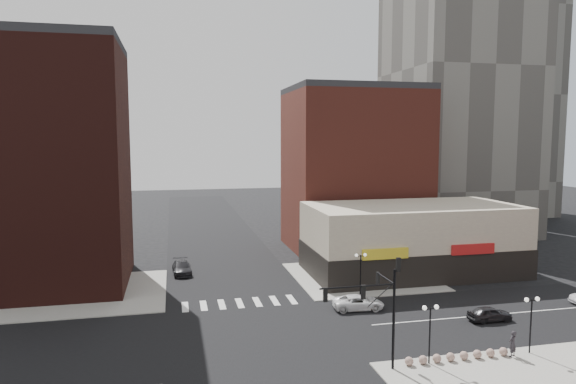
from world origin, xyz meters
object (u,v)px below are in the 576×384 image
object	(u,v)px
traffic_signal	(378,298)
dark_sedan_north	(182,268)
street_lamp_ne	(361,263)
pedestrian	(512,344)
white_suv	(358,302)
street_lamp_se_a	(430,319)
street_lamp_se_b	(531,310)
dark_sedan_east	(490,314)

from	to	relation	value
traffic_signal	dark_sedan_north	xyz separation A→B (m)	(-12.50, 28.16, -4.24)
street_lamp_ne	pedestrian	size ratio (longest dim) A/B	2.20
white_suv	pedestrian	xyz separation A→B (m)	(7.04, -12.33, 0.41)
street_lamp_se_a	pedestrian	world-z (taller)	street_lamp_se_a
traffic_signal	pedestrian	world-z (taller)	traffic_signal
pedestrian	street_lamp_ne	bearing A→B (deg)	-96.78
dark_sedan_north	pedestrian	size ratio (longest dim) A/B	2.65
dark_sedan_north	white_suv	bearing A→B (deg)	-49.44
street_lamp_se_a	street_lamp_se_b	distance (m)	8.00
white_suv	pedestrian	bearing A→B (deg)	-145.26
street_lamp_se_b	dark_sedan_north	size ratio (longest dim) A/B	0.83
traffic_signal	dark_sedan_north	size ratio (longest dim) A/B	1.55
traffic_signal	pedestrian	xyz separation A→B (m)	(10.12, -0.44, -3.90)
dark_sedan_east	dark_sedan_north	size ratio (longest dim) A/B	0.76
street_lamp_se_a	pedestrian	distance (m)	6.74
street_lamp_ne	white_suv	bearing A→B (deg)	-113.15
dark_sedan_east	white_suv	bearing A→B (deg)	60.90
dark_sedan_north	pedestrian	distance (m)	36.47
white_suv	dark_sedan_east	size ratio (longest dim) A/B	1.24
pedestrian	street_lamp_se_b	bearing A→B (deg)	164.29
street_lamp_se_a	pedestrian	xyz separation A→B (m)	(6.36, -0.27, -2.23)
street_lamp_se_b	street_lamp_ne	bearing A→B (deg)	113.63
traffic_signal	white_suv	distance (m)	13.02
pedestrian	white_suv	bearing A→B (deg)	-85.29
dark_sedan_east	dark_sedan_north	bearing A→B (deg)	48.95
street_lamp_se_b	street_lamp_ne	xyz separation A→B (m)	(-7.00, 16.00, 0.00)
white_suv	pedestrian	size ratio (longest dim) A/B	2.50
traffic_signal	white_suv	bearing A→B (deg)	75.48
dark_sedan_north	pedestrian	world-z (taller)	pedestrian
street_lamp_se_a	street_lamp_ne	bearing A→B (deg)	86.42
street_lamp_se_b	pedestrian	size ratio (longest dim) A/B	2.20
white_suv	street_lamp_se_a	bearing A→B (deg)	-171.75
white_suv	dark_sedan_north	distance (m)	22.53
dark_sedan_north	pedestrian	xyz separation A→B (m)	(22.62, -28.60, 0.34)
traffic_signal	pedestrian	bearing A→B (deg)	-2.48
traffic_signal	dark_sedan_east	size ratio (longest dim) A/B	2.04
dark_sedan_north	street_lamp_se_b	bearing A→B (deg)	-52.63
white_suv	pedestrian	world-z (taller)	pedestrian
street_lamp_ne	dark_sedan_north	size ratio (longest dim) A/B	0.83
street_lamp_se_a	dark_sedan_east	bearing A→B (deg)	35.87
pedestrian	dark_sedan_north	bearing A→B (deg)	-76.68
traffic_signal	street_lamp_se_b	bearing A→B (deg)	-0.82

